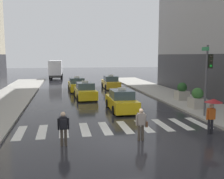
{
  "coord_description": "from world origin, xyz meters",
  "views": [
    {
      "loc": [
        -3.01,
        -11.37,
        4.25
      ],
      "look_at": [
        0.8,
        8.0,
        1.61
      ],
      "focal_mm": 40.74,
      "sensor_mm": 36.0,
      "label": 1
    }
  ],
  "objects_px": {
    "traffic_light_pole": "(208,71)",
    "pedestrian_with_backpack": "(63,126)",
    "taxi_second": "(85,91)",
    "planter_near_corner": "(197,99)",
    "taxi_third": "(77,85)",
    "box_truck": "(56,69)",
    "pedestrian_with_umbrella": "(213,106)",
    "pedestrian_with_handbag": "(141,123)",
    "taxi_lead": "(121,101)",
    "taxi_fourth": "(111,83)",
    "planter_mid_block": "(182,92)"
  },
  "relations": [
    {
      "from": "taxi_second",
      "to": "pedestrian_with_handbag",
      "type": "bearing_deg",
      "value": -82.95
    },
    {
      "from": "pedestrian_with_umbrella",
      "to": "planter_mid_block",
      "type": "distance_m",
      "value": 10.19
    },
    {
      "from": "taxi_lead",
      "to": "box_truck",
      "type": "distance_m",
      "value": 29.6
    },
    {
      "from": "taxi_fourth",
      "to": "pedestrian_with_umbrella",
      "type": "relative_size",
      "value": 2.34
    },
    {
      "from": "planter_mid_block",
      "to": "taxi_third",
      "type": "bearing_deg",
      "value": 136.57
    },
    {
      "from": "pedestrian_with_umbrella",
      "to": "taxi_fourth",
      "type": "bearing_deg",
      "value": 94.95
    },
    {
      "from": "taxi_lead",
      "to": "planter_near_corner",
      "type": "xyz_separation_m",
      "value": [
        5.91,
        -0.93,
        0.15
      ]
    },
    {
      "from": "pedestrian_with_handbag",
      "to": "planter_near_corner",
      "type": "xyz_separation_m",
      "value": [
        6.58,
        6.21,
        -0.06
      ]
    },
    {
      "from": "traffic_light_pole",
      "to": "taxi_fourth",
      "type": "relative_size",
      "value": 1.06
    },
    {
      "from": "pedestrian_with_backpack",
      "to": "pedestrian_with_handbag",
      "type": "xyz_separation_m",
      "value": [
        3.82,
        0.05,
        -0.04
      ]
    },
    {
      "from": "taxi_lead",
      "to": "planter_near_corner",
      "type": "bearing_deg",
      "value": -8.92
    },
    {
      "from": "pedestrian_with_handbag",
      "to": "box_truck",
      "type": "bearing_deg",
      "value": 97.76
    },
    {
      "from": "pedestrian_with_umbrella",
      "to": "pedestrian_with_handbag",
      "type": "relative_size",
      "value": 1.18
    },
    {
      "from": "pedestrian_with_backpack",
      "to": "planter_near_corner",
      "type": "xyz_separation_m",
      "value": [
        10.4,
        6.26,
        -0.1
      ]
    },
    {
      "from": "traffic_light_pole",
      "to": "pedestrian_with_umbrella",
      "type": "distance_m",
      "value": 4.09
    },
    {
      "from": "taxi_second",
      "to": "pedestrian_with_backpack",
      "type": "relative_size",
      "value": 2.8
    },
    {
      "from": "taxi_second",
      "to": "pedestrian_with_handbag",
      "type": "height_order",
      "value": "taxi_second"
    },
    {
      "from": "planter_mid_block",
      "to": "pedestrian_with_backpack",
      "type": "bearing_deg",
      "value": -137.45
    },
    {
      "from": "taxi_fourth",
      "to": "planter_mid_block",
      "type": "bearing_deg",
      "value": -65.52
    },
    {
      "from": "planter_mid_block",
      "to": "box_truck",
      "type": "bearing_deg",
      "value": 114.91
    },
    {
      "from": "taxi_lead",
      "to": "planter_mid_block",
      "type": "height_order",
      "value": "taxi_lead"
    },
    {
      "from": "pedestrian_with_umbrella",
      "to": "pedestrian_with_handbag",
      "type": "xyz_separation_m",
      "value": [
        -4.15,
        -0.37,
        -0.58
      ]
    },
    {
      "from": "taxi_second",
      "to": "box_truck",
      "type": "distance_m",
      "value": 23.29
    },
    {
      "from": "taxi_fourth",
      "to": "planter_mid_block",
      "type": "xyz_separation_m",
      "value": [
        4.8,
        -10.55,
        0.15
      ]
    },
    {
      "from": "taxi_lead",
      "to": "pedestrian_with_umbrella",
      "type": "height_order",
      "value": "pedestrian_with_umbrella"
    },
    {
      "from": "traffic_light_pole",
      "to": "taxi_second",
      "type": "relative_size",
      "value": 1.04
    },
    {
      "from": "box_truck",
      "to": "taxi_lead",
      "type": "bearing_deg",
      "value": -79.09
    },
    {
      "from": "pedestrian_with_umbrella",
      "to": "pedestrian_with_backpack",
      "type": "xyz_separation_m",
      "value": [
        -7.97,
        -0.42,
        -0.54
      ]
    },
    {
      "from": "taxi_third",
      "to": "box_truck",
      "type": "bearing_deg",
      "value": 99.28
    },
    {
      "from": "taxi_third",
      "to": "taxi_fourth",
      "type": "distance_m",
      "value": 4.82
    },
    {
      "from": "pedestrian_with_umbrella",
      "to": "box_truck",
      "type": "bearing_deg",
      "value": 104.22
    },
    {
      "from": "traffic_light_pole",
      "to": "planter_near_corner",
      "type": "relative_size",
      "value": 3.0
    },
    {
      "from": "pedestrian_with_umbrella",
      "to": "pedestrian_with_handbag",
      "type": "bearing_deg",
      "value": -174.92
    },
    {
      "from": "traffic_light_pole",
      "to": "pedestrian_with_handbag",
      "type": "height_order",
      "value": "traffic_light_pole"
    },
    {
      "from": "traffic_light_pole",
      "to": "taxi_lead",
      "type": "relative_size",
      "value": 1.05
    },
    {
      "from": "taxi_lead",
      "to": "planter_mid_block",
      "type": "distance_m",
      "value": 7.16
    },
    {
      "from": "taxi_lead",
      "to": "pedestrian_with_umbrella",
      "type": "xyz_separation_m",
      "value": [
        3.48,
        -6.77,
        0.79
      ]
    },
    {
      "from": "traffic_light_pole",
      "to": "pedestrian_with_umbrella",
      "type": "relative_size",
      "value": 2.47
    },
    {
      "from": "traffic_light_pole",
      "to": "planter_mid_block",
      "type": "relative_size",
      "value": 3.0
    },
    {
      "from": "taxi_lead",
      "to": "taxi_fourth",
      "type": "bearing_deg",
      "value": 82.7
    },
    {
      "from": "traffic_light_pole",
      "to": "pedestrian_with_backpack",
      "type": "bearing_deg",
      "value": -158.85
    },
    {
      "from": "taxi_fourth",
      "to": "pedestrian_with_backpack",
      "type": "distance_m",
      "value": 21.58
    },
    {
      "from": "traffic_light_pole",
      "to": "taxi_second",
      "type": "distance_m",
      "value": 12.31
    },
    {
      "from": "taxi_fourth",
      "to": "traffic_light_pole",
      "type": "bearing_deg",
      "value": -78.61
    },
    {
      "from": "traffic_light_pole",
      "to": "taxi_third",
      "type": "bearing_deg",
      "value": 117.5
    },
    {
      "from": "pedestrian_with_umbrella",
      "to": "taxi_third",
      "type": "bearing_deg",
      "value": 108.66
    },
    {
      "from": "traffic_light_pole",
      "to": "pedestrian_with_handbag",
      "type": "distance_m",
      "value": 7.25
    },
    {
      "from": "pedestrian_with_handbag",
      "to": "planter_mid_block",
      "type": "height_order",
      "value": "planter_mid_block"
    },
    {
      "from": "traffic_light_pole",
      "to": "box_truck",
      "type": "distance_m",
      "value": 34.26
    },
    {
      "from": "traffic_light_pole",
      "to": "pedestrian_with_handbag",
      "type": "xyz_separation_m",
      "value": [
        -5.81,
        -3.68,
        -2.32
      ]
    }
  ]
}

